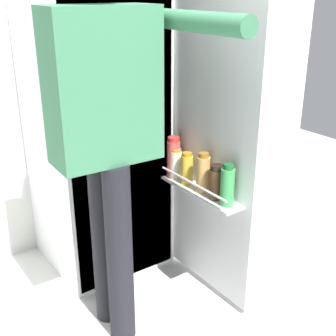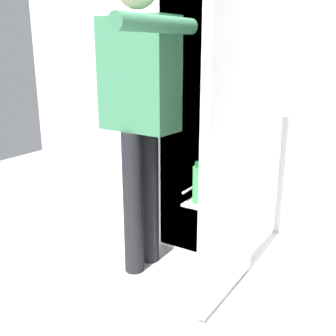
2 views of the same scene
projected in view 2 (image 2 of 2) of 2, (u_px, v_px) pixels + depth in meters
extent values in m
plane|color=silver|center=(179.00, 272.00, 2.50)|extent=(6.34, 6.34, 0.00)
cube|color=silver|center=(246.00, 59.00, 2.90)|extent=(4.40, 0.10, 2.51)
cube|color=white|center=(223.00, 116.00, 2.70)|extent=(0.63, 0.63, 1.80)
cube|color=white|center=(201.00, 123.00, 2.45)|extent=(0.59, 0.01, 1.76)
cube|color=white|center=(205.00, 100.00, 2.45)|extent=(0.55, 0.09, 0.01)
cube|color=white|center=(232.00, 139.00, 2.02)|extent=(0.05, 0.62, 1.73)
cube|color=white|center=(215.00, 192.00, 2.15)|extent=(0.12, 0.53, 0.01)
cylinder|color=silver|center=(207.00, 179.00, 2.16)|extent=(0.01, 0.51, 0.01)
cylinder|color=gold|center=(225.00, 172.00, 2.22)|extent=(0.06, 0.06, 0.15)
cylinder|color=#BC8419|center=(226.00, 157.00, 2.20)|extent=(0.05, 0.05, 0.02)
cylinder|color=green|center=(199.00, 185.00, 1.97)|extent=(0.07, 0.07, 0.18)
cylinder|color=#195B28|center=(200.00, 164.00, 1.94)|extent=(0.05, 0.05, 0.02)
cylinder|color=tan|center=(216.00, 175.00, 2.11)|extent=(0.07, 0.07, 0.18)
cylinder|color=#996623|center=(216.00, 156.00, 2.08)|extent=(0.05, 0.05, 0.02)
cylinder|color=brown|center=(208.00, 183.00, 2.04)|extent=(0.07, 0.07, 0.15)
cylinder|color=black|center=(208.00, 167.00, 2.01)|extent=(0.06, 0.06, 0.03)
cylinder|color=#EDE5CC|center=(231.00, 168.00, 2.30)|extent=(0.07, 0.07, 0.15)
cylinder|color=#B78933|center=(232.00, 154.00, 2.27)|extent=(0.06, 0.06, 0.02)
cylinder|color=#DB4C47|center=(232.00, 163.00, 2.31)|extent=(0.07, 0.07, 0.20)
cylinder|color=#B22D28|center=(233.00, 143.00, 2.27)|extent=(0.06, 0.06, 0.02)
cylinder|color=black|center=(149.00, 197.00, 2.53)|extent=(0.12, 0.12, 0.88)
cylinder|color=black|center=(133.00, 204.00, 2.41)|extent=(0.12, 0.12, 0.88)
cube|color=#3D7F56|center=(139.00, 75.00, 2.26)|extent=(0.45, 0.24, 0.62)
cylinder|color=#3D7F56|center=(162.00, 77.00, 2.44)|extent=(0.08, 0.08, 0.59)
cylinder|color=#3D7F56|center=(158.00, 24.00, 1.85)|extent=(0.10, 0.59, 0.08)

